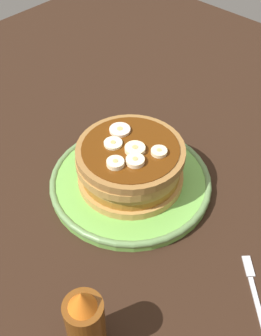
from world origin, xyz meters
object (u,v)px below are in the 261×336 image
(banana_slice_0, at_px, (137,148))
(banana_slice_1, at_px, (113,144))
(banana_slice_4, at_px, (120,130))
(fork, at_px, (254,290))
(banana_slice_2, at_px, (115,163))
(banana_slice_5, at_px, (135,161))
(banana_slice_3, at_px, (159,152))
(plate, at_px, (131,182))
(syrup_bottle, at_px, (85,323))
(pancake_stack, at_px, (130,164))

(banana_slice_0, xyz_separation_m, banana_slice_1, (0.02, -0.04, -0.00))
(banana_slice_4, distance_m, fork, 0.33)
(banana_slice_4, bearing_deg, banana_slice_2, 39.16)
(fork, bearing_deg, banana_slice_4, -98.88)
(banana_slice_4, bearing_deg, banana_slice_5, 61.32)
(banana_slice_1, xyz_separation_m, fork, (0.02, 0.30, -0.09))
(banana_slice_2, bearing_deg, banana_slice_3, 154.20)
(banana_slice_0, bearing_deg, plate, -63.71)
(banana_slice_5, bearing_deg, banana_slice_3, 162.37)
(plate, bearing_deg, fork, 83.70)
(plate, height_order, banana_slice_4, banana_slice_4)
(plate, xyz_separation_m, banana_slice_4, (-0.02, -0.04, 0.08))
(banana_slice_1, relative_size, banana_slice_2, 1.09)
(banana_slice_0, height_order, banana_slice_4, banana_slice_0)
(banana_slice_1, distance_m, banana_slice_3, 0.08)
(banana_slice_2, height_order, banana_slice_3, banana_slice_2)
(fork, bearing_deg, banana_slice_3, -102.86)
(plate, xyz_separation_m, syrup_bottle, (0.24, 0.15, 0.05))
(banana_slice_0, bearing_deg, banana_slice_4, -105.10)
(plate, height_order, syrup_bottle, syrup_bottle)
(banana_slice_0, xyz_separation_m, banana_slice_5, (0.02, 0.02, -0.00))
(banana_slice_4, relative_size, banana_slice_5, 1.20)
(banana_slice_3, relative_size, banana_slice_5, 0.89)
(pancake_stack, xyz_separation_m, banana_slice_0, (-0.01, 0.01, 0.04))
(banana_slice_3, distance_m, banana_slice_5, 0.04)
(pancake_stack, height_order, banana_slice_3, banana_slice_3)
(banana_slice_4, xyz_separation_m, banana_slice_5, (0.04, 0.07, 0.00))
(banana_slice_2, height_order, banana_slice_5, same)
(syrup_bottle, bearing_deg, pancake_stack, -148.05)
(banana_slice_4, bearing_deg, banana_slice_3, 92.25)
(banana_slice_0, xyz_separation_m, syrup_bottle, (0.25, 0.14, -0.04))
(banana_slice_3, relative_size, fork, 0.27)
(banana_slice_3, distance_m, fork, 0.25)
(plate, height_order, banana_slice_5, banana_slice_5)
(banana_slice_3, bearing_deg, syrup_bottle, 22.36)
(plate, height_order, pancake_stack, pancake_stack)
(banana_slice_0, distance_m, fork, 0.28)
(banana_slice_3, bearing_deg, banana_slice_2, -25.80)
(banana_slice_1, height_order, banana_slice_3, banana_slice_3)
(banana_slice_1, height_order, banana_slice_4, same)
(banana_slice_1, bearing_deg, banana_slice_0, 115.88)
(banana_slice_1, bearing_deg, syrup_bottle, 37.72)
(banana_slice_5, bearing_deg, plate, -124.75)
(banana_slice_0, distance_m, syrup_bottle, 0.29)
(banana_slice_3, xyz_separation_m, banana_slice_5, (0.04, -0.01, 0.00))
(banana_slice_1, xyz_separation_m, banana_slice_2, (0.03, 0.04, 0.00))
(pancake_stack, distance_m, banana_slice_3, 0.06)
(pancake_stack, distance_m, banana_slice_0, 0.04)
(plate, height_order, banana_slice_2, banana_slice_2)
(banana_slice_0, bearing_deg, banana_slice_2, -0.53)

